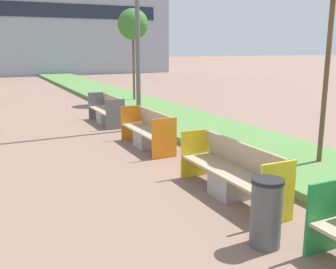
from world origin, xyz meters
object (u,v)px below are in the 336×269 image
bench_yellow_frame (231,175)px  bench_orange_frame (148,133)px  sapling_tree_far (133,25)px  bench_grey_frame (107,112)px  litter_bin (266,213)px

bench_yellow_frame → bench_orange_frame: 3.72m
bench_yellow_frame → sapling_tree_far: sapling_tree_far is taller
bench_orange_frame → bench_yellow_frame: bearing=-90.0°
bench_grey_frame → litter_bin: bench_grey_frame is taller
litter_bin → sapling_tree_far: sapling_tree_far is taller
bench_grey_frame → sapling_tree_far: 5.73m
bench_yellow_frame → litter_bin: 1.76m
bench_yellow_frame → sapling_tree_far: (2.54, 11.41, 3.08)m
bench_yellow_frame → bench_orange_frame: bearing=90.0°
bench_grey_frame → litter_bin: bearing=-93.8°
bench_orange_frame → bench_grey_frame: same height
bench_yellow_frame → litter_bin: bearing=-110.1°
litter_bin → bench_orange_frame: bearing=83.6°
bench_yellow_frame → sapling_tree_far: 12.08m
litter_bin → bench_yellow_frame: bearing=69.9°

